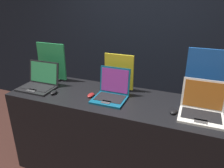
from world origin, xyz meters
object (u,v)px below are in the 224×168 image
laptop_front (39,82)px  promo_stand_back (205,76)px  mouse_back (173,111)px  mouse_front (54,92)px  promo_stand_middle (119,74)px  laptop_back (202,108)px  laptop_middle (112,92)px  promo_stand_front (52,63)px  mouse_middle (91,95)px

laptop_front → promo_stand_back: size_ratio=0.75×
mouse_back → mouse_front: bearing=-177.2°
promo_stand_back → mouse_front: bearing=-163.6°
mouse_front → promo_stand_middle: bearing=30.0°
laptop_front → promo_stand_back: promo_stand_back is taller
laptop_back → mouse_back: 0.24m
laptop_middle → promo_stand_middle: size_ratio=0.80×
laptop_front → promo_stand_front: size_ratio=0.86×
promo_stand_middle → laptop_back: bearing=-16.5°
promo_stand_back → mouse_middle: bearing=-162.3°
laptop_middle → promo_stand_middle: promo_stand_middle is taller
laptop_middle → promo_stand_back: 0.92m
laptop_middle → laptop_back: 0.85m
mouse_middle → laptop_back: bearing=0.6°
promo_stand_middle → laptop_back: promo_stand_middle is taller
mouse_front → promo_stand_middle: size_ratio=0.25×
mouse_front → promo_stand_back: size_ratio=0.19×
mouse_back → promo_stand_back: bearing=58.0°
laptop_back → promo_stand_back: bearing=90.0°
laptop_front → laptop_back: (1.71, 0.01, 0.00)m
promo_stand_front → promo_stand_middle: promo_stand_front is taller
mouse_front → laptop_back: (1.46, 0.10, 0.05)m
mouse_front → mouse_back: mouse_front is taller
mouse_front → promo_stand_back: bearing=16.4°
laptop_front → promo_stand_middle: promo_stand_middle is taller
promo_stand_front → promo_stand_back: bearing=2.8°
mouse_back → promo_stand_middle: bearing=154.8°
promo_stand_middle → laptop_back: (0.85, -0.25, -0.12)m
promo_stand_front → laptop_back: size_ratio=1.24×
laptop_back → mouse_back: bearing=-170.2°
laptop_middle → promo_stand_back: bearing=19.3°
mouse_front → promo_stand_front: promo_stand_front is taller
promo_stand_middle → mouse_back: promo_stand_middle is taller
promo_stand_front → promo_stand_middle: (0.86, 0.00, -0.03)m
promo_stand_front → mouse_back: 1.52m
promo_stand_middle → laptop_back: 0.90m
laptop_middle → promo_stand_back: promo_stand_back is taller
laptop_back → laptop_middle: bearing=177.9°
promo_stand_front → mouse_back: bearing=-11.0°
laptop_front → laptop_middle: laptop_middle is taller
promo_stand_front → mouse_middle: size_ratio=4.22×
laptop_back → mouse_back: (-0.23, -0.04, -0.05)m
promo_stand_front → laptop_middle: size_ratio=1.41×
laptop_middle → mouse_back: 0.63m
mouse_front → mouse_middle: mouse_front is taller
laptop_front → promo_stand_middle: (0.86, 0.26, 0.13)m
laptop_middle → laptop_back: same height
mouse_front → laptop_middle: bearing=12.1°
promo_stand_middle → laptop_back: size_ratio=1.10×
promo_stand_front → promo_stand_back: promo_stand_back is taller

